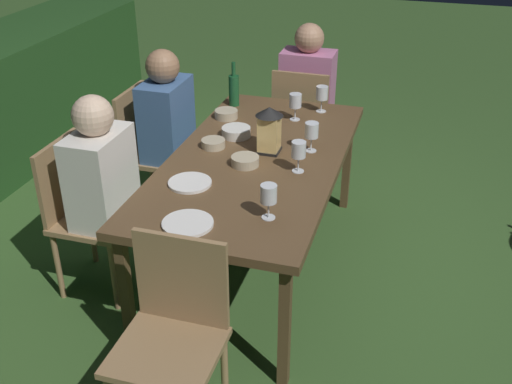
% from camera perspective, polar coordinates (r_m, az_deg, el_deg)
% --- Properties ---
extents(ground_plane, '(16.00, 16.00, 0.00)m').
position_cam_1_polar(ground_plane, '(3.73, 0.00, -6.80)').
color(ground_plane, '#385B28').
extents(dining_table, '(1.85, 0.92, 0.72)m').
position_cam_1_polar(dining_table, '(3.38, 0.00, 2.44)').
color(dining_table, brown).
rests_on(dining_table, ground).
extents(chair_head_near, '(0.40, 0.42, 0.87)m').
position_cam_1_polar(chair_head_near, '(2.57, -7.72, -12.66)').
color(chair_head_near, '#9E7A51').
rests_on(chair_head_near, ground).
extents(chair_head_far, '(0.40, 0.42, 0.87)m').
position_cam_1_polar(chair_head_far, '(4.50, 4.32, 6.75)').
color(chair_head_far, '#9E7A51').
rests_on(chair_head_far, ground).
extents(person_in_pink, '(0.48, 0.38, 1.15)m').
position_cam_1_polar(person_in_pink, '(4.62, 4.94, 9.37)').
color(person_in_pink, '#C675A3').
rests_on(person_in_pink, ground).
extents(chair_side_right_a, '(0.42, 0.40, 0.87)m').
position_cam_1_polar(chair_side_right_a, '(3.46, -15.67, -1.53)').
color(chair_side_right_a, '#9E7A51').
rests_on(chair_side_right_a, ground).
extents(person_in_cream, '(0.38, 0.47, 1.15)m').
position_cam_1_polar(person_in_cream, '(3.30, -13.10, 0.22)').
color(person_in_cream, white).
rests_on(person_in_cream, ground).
extents(chair_side_right_b, '(0.42, 0.40, 0.87)m').
position_cam_1_polar(chair_side_right_b, '(4.10, -9.79, 4.12)').
color(chair_side_right_b, '#9E7A51').
rests_on(chair_side_right_b, ground).
extents(person_in_blue, '(0.38, 0.47, 1.15)m').
position_cam_1_polar(person_in_blue, '(3.96, -7.41, 5.80)').
color(person_in_blue, '#426699').
rests_on(person_in_blue, ground).
extents(lantern_centerpiece, '(0.15, 0.15, 0.27)m').
position_cam_1_polar(lantern_centerpiece, '(3.37, 1.24, 6.04)').
color(lantern_centerpiece, black).
rests_on(lantern_centerpiece, dining_table).
extents(green_bottle_on_table, '(0.07, 0.07, 0.29)m').
position_cam_1_polar(green_bottle_on_table, '(4.06, -2.06, 9.52)').
color(green_bottle_on_table, '#195128').
rests_on(green_bottle_on_table, dining_table).
extents(wine_glass_a, '(0.08, 0.08, 0.17)m').
position_cam_1_polar(wine_glass_a, '(3.97, 6.15, 9.03)').
color(wine_glass_a, silver).
rests_on(wine_glass_a, dining_table).
extents(wine_glass_b, '(0.08, 0.08, 0.17)m').
position_cam_1_polar(wine_glass_b, '(2.74, 1.18, -0.32)').
color(wine_glass_b, silver).
rests_on(wine_glass_b, dining_table).
extents(wine_glass_c, '(0.08, 0.08, 0.17)m').
position_cam_1_polar(wine_glass_c, '(3.82, 3.68, 8.35)').
color(wine_glass_c, silver).
rests_on(wine_glass_c, dining_table).
extents(wine_glass_d, '(0.08, 0.08, 0.17)m').
position_cam_1_polar(wine_glass_d, '(3.40, 5.19, 5.61)').
color(wine_glass_d, silver).
rests_on(wine_glass_d, dining_table).
extents(wine_glass_e, '(0.08, 0.08, 0.17)m').
position_cam_1_polar(wine_glass_e, '(3.17, 3.99, 3.82)').
color(wine_glass_e, silver).
rests_on(wine_glass_e, dining_table).
extents(plate_a, '(0.22, 0.22, 0.01)m').
position_cam_1_polar(plate_a, '(3.10, -6.16, 0.85)').
color(plate_a, white).
rests_on(plate_a, dining_table).
extents(plate_b, '(0.23, 0.23, 0.01)m').
position_cam_1_polar(plate_b, '(2.76, -6.37, -2.93)').
color(plate_b, white).
rests_on(plate_b, dining_table).
extents(bowl_olives, '(0.13, 0.13, 0.05)m').
position_cam_1_polar(bowl_olives, '(3.48, -4.00, 4.55)').
color(bowl_olives, '#BCAD8E').
rests_on(bowl_olives, dining_table).
extents(bowl_bread, '(0.17, 0.17, 0.05)m').
position_cam_1_polar(bowl_bread, '(3.61, -1.86, 5.63)').
color(bowl_bread, silver).
rests_on(bowl_bread, dining_table).
extents(bowl_salad, '(0.14, 0.14, 0.05)m').
position_cam_1_polar(bowl_salad, '(3.88, -2.79, 7.27)').
color(bowl_salad, '#BCAD8E').
rests_on(bowl_salad, dining_table).
extents(bowl_dip, '(0.15, 0.15, 0.05)m').
position_cam_1_polar(bowl_dip, '(3.27, -1.02, 2.94)').
color(bowl_dip, '#BCAD8E').
rests_on(bowl_dip, dining_table).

